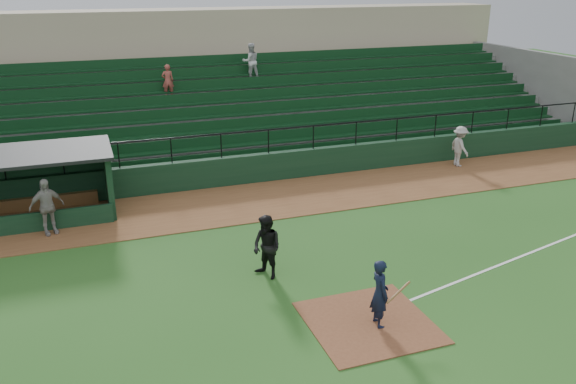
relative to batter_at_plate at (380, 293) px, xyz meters
name	(u,v)px	position (x,y,z in m)	size (l,w,h in m)	color
ground	(351,303)	(-0.17, 1.16, -0.89)	(90.00, 90.00, 0.00)	#24541B
warning_track	(262,200)	(-0.17, 9.16, -0.87)	(40.00, 4.00, 0.03)	brown
home_plate_dirt	(369,322)	(-0.17, 0.16, -0.87)	(3.00, 3.00, 0.03)	brown
foul_line	(558,242)	(7.83, 2.36, -0.88)	(18.00, 0.09, 0.01)	white
stadium_structure	(211,100)	(-0.17, 17.62, 1.42)	(38.00, 13.08, 6.40)	#10311B
batter_at_plate	(380,293)	(0.00, 0.00, 0.00)	(1.02, 0.70, 1.77)	black
umpire	(267,247)	(-1.83, 3.30, 0.05)	(0.91, 0.71, 1.87)	black
runner	(460,146)	(9.51, 10.33, 0.05)	(1.17, 0.67, 1.82)	#ACA6A1
dugout_player_a	(47,207)	(-7.76, 8.56, 0.10)	(1.13, 0.47, 1.92)	#9B9691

